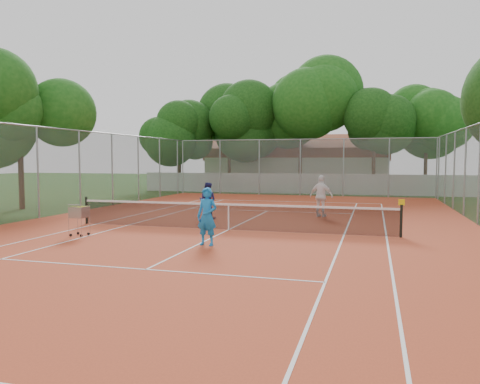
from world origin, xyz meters
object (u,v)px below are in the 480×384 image
(player_near, at_px, (207,216))
(tennis_net, at_px, (229,216))
(player_far_left, at_px, (208,201))
(player_far_right, at_px, (321,196))
(clubhouse, at_px, (299,163))
(ball_hopper, at_px, (79,220))

(player_near, bearing_deg, tennis_net, 102.16)
(player_far_left, xyz_separation_m, player_far_right, (4.62, 2.08, 0.14))
(tennis_net, bearing_deg, clubhouse, 93.95)
(clubhouse, xyz_separation_m, player_near, (2.30, -32.09, -1.31))
(clubhouse, xyz_separation_m, player_far_left, (0.19, -26.26, -1.39))
(tennis_net, height_order, ball_hopper, ball_hopper)
(player_far_left, relative_size, player_far_right, 0.85)
(tennis_net, xyz_separation_m, ball_hopper, (-4.37, -2.70, 0.05))
(clubhouse, bearing_deg, player_far_left, -89.58)
(clubhouse, relative_size, ball_hopper, 15.05)
(clubhouse, distance_m, player_far_right, 24.68)
(player_far_right, bearing_deg, player_near, 90.63)
(tennis_net, xyz_separation_m, player_far_right, (2.81, 4.83, 0.44))
(player_near, bearing_deg, player_far_left, 116.50)
(clubhouse, relative_size, player_near, 9.48)
(ball_hopper, bearing_deg, player_far_left, 66.63)
(tennis_net, distance_m, player_near, 3.13)
(clubhouse, xyz_separation_m, ball_hopper, (-2.37, -31.70, -1.64))
(clubhouse, distance_m, ball_hopper, 31.83)
(tennis_net, relative_size, player_far_right, 6.39)
(player_near, height_order, ball_hopper, player_near)
(tennis_net, relative_size, player_far_left, 7.55)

